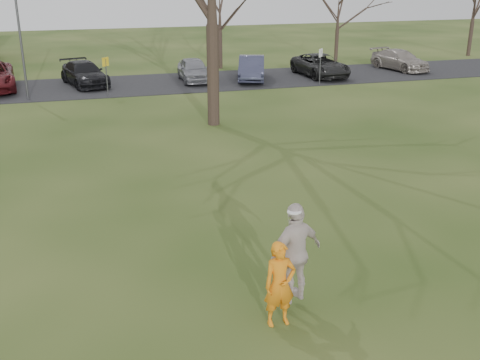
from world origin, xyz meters
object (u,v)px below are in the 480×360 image
player_defender (280,284)px  car_5 (252,68)px  car_6 (320,65)px  car_7 (400,60)px  car_3 (84,74)px  lamp_post (18,20)px  car_4 (194,70)px  catching_play (296,253)px

player_defender → car_5: 25.35m
car_6 → car_7: 6.12m
car_3 → lamp_post: bearing=-148.7°
car_4 → car_7: bearing=3.1°
car_5 → car_6: size_ratio=0.88×
car_4 → car_3: bearing=177.5°
car_3 → car_6: car_6 is taller
car_4 → car_6: car_4 is taller
player_defender → lamp_post: size_ratio=0.27×
lamp_post → car_5: bearing=8.9°
car_7 → lamp_post: 23.62m
car_3 → car_4: car_4 is taller
car_5 → car_7: 10.59m
car_4 → car_6: bearing=-2.1°
car_3 → car_4: (6.29, -0.49, 0.01)m
car_3 → car_6: (14.19, -1.04, 0.01)m
player_defender → car_5: player_defender is taller
car_4 → catching_play: (-3.14, -24.56, 0.50)m
car_3 → catching_play: size_ratio=2.25×
player_defender → car_3: size_ratio=0.37×
car_7 → car_6: bearing=175.4°
player_defender → car_6: player_defender is taller
car_3 → car_5: car_5 is taller
car_3 → catching_play: (3.15, -25.05, 0.51)m
car_7 → catching_play: size_ratio=2.17×
car_4 → catching_play: catching_play is taller
car_3 → car_7: (20.25, -0.22, -0.02)m
player_defender → car_6: bearing=63.2°
car_4 → player_defender: bearing=-96.2°
catching_play → car_5: bearing=74.7°
car_3 → car_5: 9.75m
car_6 → car_5: bearing=177.8°
car_5 → car_7: size_ratio=0.97×
car_7 → car_4: bearing=168.8°
car_4 → car_7: (13.96, 0.27, -0.04)m
car_6 → catching_play: 26.42m
car_6 → car_7: car_6 is taller
catching_play → car_6: bearing=65.3°
car_7 → lamp_post: (-23.21, -2.88, 3.29)m
car_6 → lamp_post: 17.58m
catching_play → car_4: bearing=82.7°
car_5 → catching_play: size_ratio=2.11×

